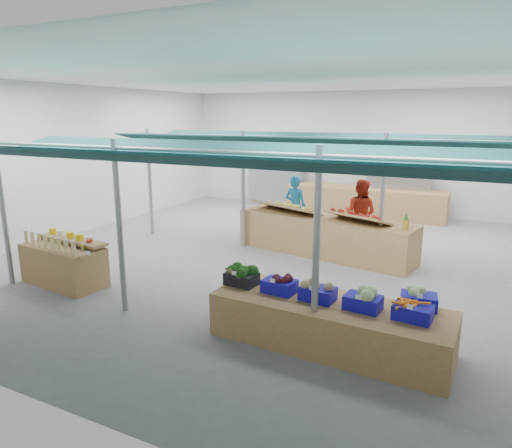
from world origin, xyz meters
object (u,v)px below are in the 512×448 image
Objects in this scene: bottle_shelf at (65,263)px; veg_counter at (329,324)px; crate_stack at (381,346)px; fruit_counter at (324,236)px; vendor_right at (360,213)px; vendor_left at (295,207)px.

bottle_shelf is 0.54× the size of veg_counter.
crate_stack is (0.81, -0.22, -0.07)m from veg_counter.
vendor_right is (0.60, 1.10, 0.41)m from fruit_counter.
fruit_counter is 1.32m from vendor_right.
vendor_right is (1.80, 0.00, 0.00)m from vendor_left.
crate_stack is 5.98m from vendor_right.
bottle_shelf is 5.60m from veg_counter.
bottle_shelf is 6.11m from vendor_left.
fruit_counter is at bearing 52.59° from bottle_shelf.
veg_counter is at bearing 5.32° from bottle_shelf.
vendor_left is at bearing 10.24° from vendor_right.
bottle_shelf is 1.06× the size of vendor_right.
bottle_shelf is 5.92m from fruit_counter.
vendor_left reaches higher than bottle_shelf.
veg_counter is 5.58m from vendor_right.
vendor_right is at bearing -169.76° from vendor_left.
bottle_shelf reaches higher than fruit_counter.
fruit_counter is (4.10, 4.26, 0.04)m from bottle_shelf.
vendor_right reaches higher than fruit_counter.
vendor_left is at bearing 68.07° from bottle_shelf.
vendor_right is at bearing 71.63° from fruit_counter.
bottle_shelf is at bearing 71.79° from vendor_left.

